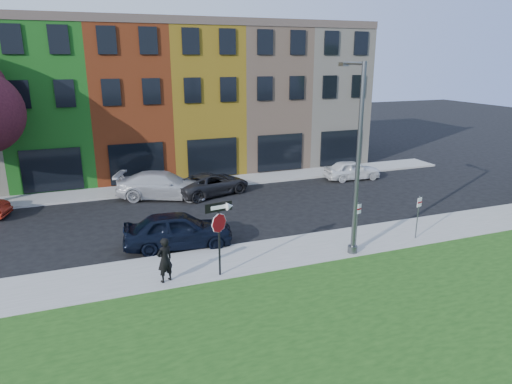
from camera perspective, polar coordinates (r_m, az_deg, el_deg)
name	(u,v)px	position (r m, az deg, el deg)	size (l,w,h in m)	color
ground	(331,283)	(17.40, 9.32, -11.20)	(120.00, 120.00, 0.00)	black
sidewalk_near	(337,244)	(20.64, 10.03, -6.47)	(40.00, 3.00, 0.12)	gray
sidewalk_far	(173,187)	(29.74, -10.38, 0.67)	(40.00, 2.40, 0.12)	gray
rowhouse_block	(160,100)	(34.97, -11.91, 11.15)	(30.00, 10.12, 10.00)	beige
stop_sign	(219,224)	(16.76, -4.65, -4.01)	(1.05, 0.19, 2.87)	black
man	(165,260)	(17.02, -11.34, -8.32)	(0.73, 0.62, 1.70)	black
sedan_near	(178,230)	(20.24, -9.69, -4.66)	(4.90, 2.46, 1.60)	black
parked_car_silver	(163,185)	(27.44, -11.53, 0.85)	(5.84, 3.96, 1.57)	#B0B0B5
parked_car_dark	(212,184)	(27.78, -5.58, 1.03)	(5.20, 3.56, 1.32)	black
parked_car_white	(352,170)	(31.81, 11.92, 2.72)	(3.95, 1.82, 1.31)	white
street_lamp	(356,160)	(18.80, 12.39, 3.87)	(0.73, 2.56, 7.77)	#4B4E50
parking_sign_a	(357,220)	(19.79, 12.54, -3.41)	(0.32, 0.10, 2.07)	#4B4E50
parking_sign_b	(418,212)	(21.67, 19.62, -2.35)	(0.31, 0.13, 2.00)	#4B4E50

